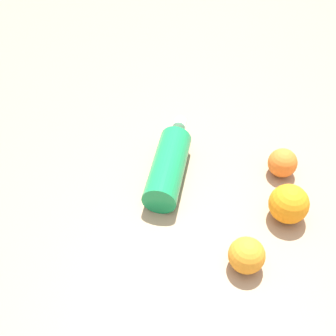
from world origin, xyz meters
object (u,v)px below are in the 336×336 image
Objects in this scene: water_bottle at (170,161)px; orange_2 at (282,163)px; orange_0 at (247,255)px; orange_1 at (289,204)px.

orange_2 is (0.21, 0.11, -0.00)m from water_bottle.
orange_0 is 0.15m from orange_1.
orange_1 is at bearing 78.58° from orange_0.
water_bottle is 0.24m from orange_2.
water_bottle is 3.26× the size of orange_1.
orange_2 is at bearing 94.25° from orange_0.
water_bottle is at bearing 148.98° from orange_0.
water_bottle is 0.27m from orange_0.
orange_0 is at bearing -101.42° from orange_1.
orange_1 is 0.12m from orange_2.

